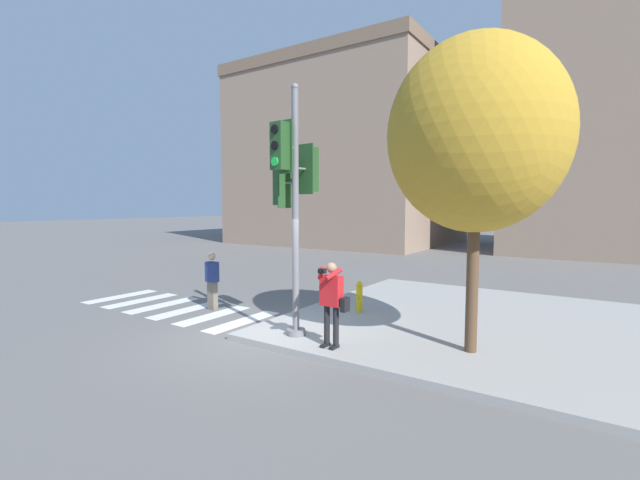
{
  "coord_description": "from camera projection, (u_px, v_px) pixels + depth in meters",
  "views": [
    {
      "loc": [
        5.89,
        -6.62,
        2.77
      ],
      "look_at": [
        1.13,
        0.53,
        2.07
      ],
      "focal_mm": 24.0,
      "sensor_mm": 36.0,
      "label": 1
    }
  ],
  "objects": [
    {
      "name": "sidewalk_corner",
      "position": [
        475.0,
        322.0,
        9.94
      ],
      "size": [
        8.0,
        8.0,
        0.12
      ],
      "color": "#9E9B96",
      "rests_on": "ground_plane"
    },
    {
      "name": "person_photographer",
      "position": [
        332.0,
        297.0,
        7.93
      ],
      "size": [
        0.58,
        0.54,
        1.59
      ],
      "color": "black",
      "rests_on": "sidewalk_corner"
    },
    {
      "name": "street_tree",
      "position": [
        477.0,
        136.0,
        7.46
      ],
      "size": [
        3.1,
        3.1,
        5.58
      ],
      "color": "brown",
      "rests_on": "sidewalk_corner"
    },
    {
      "name": "building_right",
      "position": [
        615.0,
        110.0,
        24.7
      ],
      "size": [
        10.66,
        11.57,
        16.48
      ],
      "color": "gray",
      "rests_on": "ground_plane"
    },
    {
      "name": "traffic_signal_pole",
      "position": [
        292.0,
        186.0,
        8.58
      ],
      "size": [
        0.83,
        1.17,
        5.04
      ],
      "color": "slate",
      "rests_on": "sidewalk_corner"
    },
    {
      "name": "pedestrian_distant",
      "position": [
        212.0,
        279.0,
        11.35
      ],
      "size": [
        0.34,
        0.2,
        1.53
      ],
      "color": "#6B6051",
      "rests_on": "ground_plane"
    },
    {
      "name": "fire_hydrant",
      "position": [
        359.0,
        297.0,
        10.61
      ],
      "size": [
        0.16,
        0.22,
        0.78
      ],
      "color": "yellow",
      "rests_on": "sidewalk_corner"
    },
    {
      "name": "ground_plane",
      "position": [
        261.0,
        338.0,
        8.97
      ],
      "size": [
        160.0,
        160.0,
        0.0
      ],
      "primitive_type": "plane",
      "color": "slate"
    },
    {
      "name": "building_left",
      "position": [
        350.0,
        157.0,
        32.64
      ],
      "size": [
        14.58,
        13.11,
        12.84
      ],
      "color": "gray",
      "rests_on": "ground_plane"
    },
    {
      "name": "crosswalk_stripes",
      "position": [
        175.0,
        307.0,
        11.62
      ],
      "size": [
        5.55,
        2.22,
        0.01
      ],
      "color": "silver",
      "rests_on": "ground_plane"
    }
  ]
}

